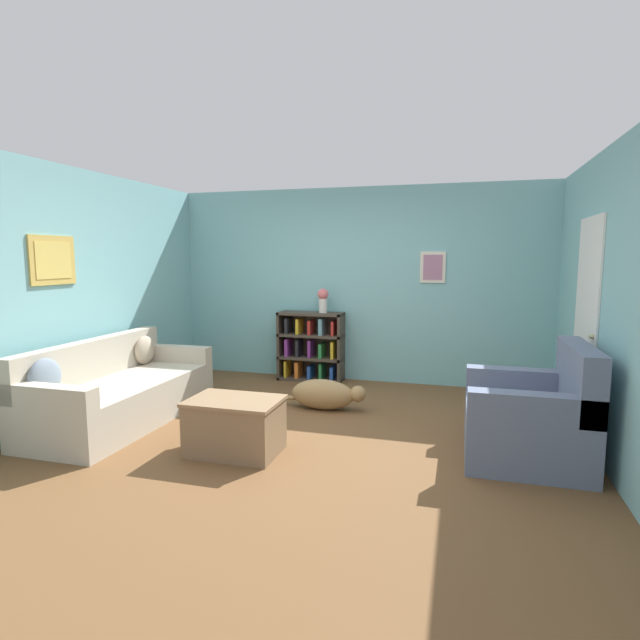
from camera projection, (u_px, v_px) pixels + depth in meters
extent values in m
plane|color=brown|center=(309.00, 434.00, 4.78)|extent=(14.00, 14.00, 0.00)
cube|color=#7AB7BC|center=(357.00, 285.00, 6.76)|extent=(5.60, 0.10, 2.60)
cube|color=silver|center=(433.00, 267.00, 6.40)|extent=(0.32, 0.02, 0.40)
cube|color=#A37089|center=(433.00, 267.00, 6.39)|extent=(0.24, 0.01, 0.32)
cube|color=#7AB7BC|center=(80.00, 293.00, 5.31)|extent=(0.10, 5.00, 2.60)
cube|color=gold|center=(53.00, 260.00, 4.86)|extent=(0.02, 0.56, 0.48)
cube|color=#DBBC56|center=(54.00, 260.00, 4.86)|extent=(0.01, 0.44, 0.36)
cube|color=#7AB7BC|center=(617.00, 306.00, 3.92)|extent=(0.10, 5.00, 2.60)
cube|color=white|center=(585.00, 328.00, 4.64)|extent=(0.02, 0.84, 2.05)
sphere|color=tan|center=(592.00, 336.00, 4.32)|extent=(0.05, 0.05, 0.05)
cube|color=#B7AD99|center=(124.00, 401.00, 5.11)|extent=(0.91, 2.09, 0.43)
cube|color=#B7AD99|center=(92.00, 359.00, 5.16)|extent=(0.16, 2.09, 0.40)
cube|color=#B7AD99|center=(48.00, 396.00, 4.15)|extent=(0.91, 0.16, 0.19)
cube|color=#B7AD99|center=(175.00, 353.00, 5.99)|extent=(0.91, 0.16, 0.19)
ellipsoid|color=slate|center=(45.00, 378.00, 4.43)|extent=(0.14, 0.36, 0.36)
ellipsoid|color=tan|center=(145.00, 350.00, 5.83)|extent=(0.14, 0.33, 0.33)
cube|color=#42382D|center=(282.00, 345.00, 6.92)|extent=(0.04, 0.32, 0.94)
cube|color=#42382D|center=(341.00, 348.00, 6.69)|extent=(0.04, 0.32, 0.94)
cube|color=#42382D|center=(314.00, 344.00, 6.95)|extent=(0.89, 0.02, 0.94)
cube|color=#42382D|center=(311.00, 378.00, 6.86)|extent=(0.89, 0.32, 0.04)
cube|color=#42382D|center=(311.00, 358.00, 6.83)|extent=(0.89, 0.32, 0.04)
cube|color=#42382D|center=(311.00, 335.00, 6.79)|extent=(0.89, 0.32, 0.04)
cube|color=#42382D|center=(311.00, 314.00, 6.75)|extent=(0.89, 0.32, 0.04)
cube|color=gold|center=(288.00, 368.00, 6.93)|extent=(0.03, 0.24, 0.25)
cube|color=#7A2D84|center=(289.00, 347.00, 6.89)|extent=(0.04, 0.24, 0.24)
cube|color=black|center=(289.00, 325.00, 6.85)|extent=(0.04, 0.24, 0.21)
cube|color=orange|center=(299.00, 369.00, 6.89)|extent=(0.05, 0.24, 0.24)
cube|color=black|center=(299.00, 347.00, 6.85)|extent=(0.04, 0.24, 0.23)
cube|color=gold|center=(299.00, 326.00, 6.81)|extent=(0.04, 0.24, 0.21)
cube|color=#234C9E|center=(311.00, 372.00, 6.84)|extent=(0.05, 0.24, 0.19)
cube|color=#7A2D84|center=(311.00, 348.00, 6.80)|extent=(0.04, 0.24, 0.23)
cube|color=#B22823|center=(311.00, 327.00, 6.76)|extent=(0.04, 0.24, 0.19)
cube|color=#287A3D|center=(322.00, 371.00, 6.80)|extent=(0.04, 0.24, 0.23)
cube|color=#287A3D|center=(322.00, 350.00, 6.76)|extent=(0.04, 0.24, 0.19)
cube|color=#60939E|center=(322.00, 326.00, 6.72)|extent=(0.05, 0.24, 0.22)
cube|color=#234C9E|center=(333.00, 373.00, 6.76)|extent=(0.04, 0.24, 0.20)
cube|color=gold|center=(334.00, 349.00, 6.71)|extent=(0.04, 0.24, 0.23)
cube|color=#B22823|center=(334.00, 328.00, 6.67)|extent=(0.04, 0.24, 0.19)
cube|color=slate|center=(524.00, 432.00, 4.18)|extent=(0.96, 1.04, 0.45)
cube|color=slate|center=(579.00, 378.00, 4.01)|extent=(0.18, 1.04, 0.53)
cube|color=slate|center=(534.00, 408.00, 3.73)|extent=(0.96, 0.18, 0.22)
cube|color=slate|center=(521.00, 381.00, 4.54)|extent=(0.96, 0.18, 0.22)
cube|color=#846647|center=(235.00, 426.00, 4.29)|extent=(0.76, 0.51, 0.47)
cube|color=#8F6E4D|center=(234.00, 401.00, 4.26)|extent=(0.78, 0.53, 0.03)
ellipsoid|color=#9E7A4C|center=(323.00, 394.00, 5.53)|extent=(0.71, 0.30, 0.34)
sphere|color=#9E7A4C|center=(358.00, 394.00, 5.42)|extent=(0.18, 0.18, 0.18)
ellipsoid|color=#9E7A4C|center=(289.00, 398.00, 5.69)|extent=(0.20, 0.05, 0.05)
cylinder|color=silver|center=(323.00, 306.00, 6.69)|extent=(0.11, 0.11, 0.19)
sphere|color=#E06B70|center=(323.00, 294.00, 6.67)|extent=(0.15, 0.15, 0.15)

